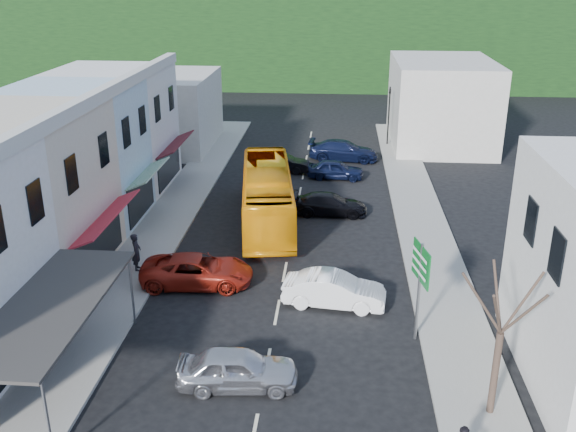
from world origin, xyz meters
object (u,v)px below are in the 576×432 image
Objects in this scene: car_white at (334,291)px; pedestrian_left at (136,254)px; traffic_signal at (389,117)px; direction_sign at (419,292)px; bus at (267,197)px; street_tree at (500,333)px; car_silver at (238,370)px; car_red at (197,271)px.

car_white is 2.59× the size of pedestrian_left.
traffic_signal reaches higher than pedestrian_left.
direction_sign is at bearing -119.87° from pedestrian_left.
bus is 19.53m from street_tree.
bus reaches higher than pedestrian_left.
car_silver is (0.70, -16.12, -0.85)m from bus.
direction_sign is (13.08, -5.09, 1.11)m from pedestrian_left.
street_tree is at bearing -131.38° from pedestrian_left.
car_red is at bearing -113.55° from bus.
traffic_signal is at bearing -16.75° from car_silver.
bus reaches higher than car_white.
car_silver is 0.96× the size of car_red.
car_red is 0.72× the size of street_tree.
direction_sign is at bearing 113.51° from street_tree.
traffic_signal reaches higher than car_silver.
direction_sign is 30.39m from traffic_signal.
direction_sign reaches higher than car_red.
direction_sign is at bearing -120.58° from car_white.
direction_sign is at bearing -66.62° from bus.
street_tree is (11.84, -8.62, 2.50)m from car_red.
car_red is 0.93× the size of traffic_signal.
traffic_signal reaches higher than car_red.
pedestrian_left is 0.40× the size of direction_sign.
bus is 2.33× the size of traffic_signal.
traffic_signal is at bearing 57.97° from bus.
direction_sign is at bearing -65.32° from car_silver.
car_white and car_red have the same top height.
car_silver is at bearing -161.49° from car_red.
bus is 14.45m from direction_sign.
direction_sign is 5.16m from street_tree.
bus is 6.82× the size of pedestrian_left.
car_silver is 7.80m from direction_sign.
car_red is at bearing 17.65° from car_silver.
traffic_signal is at bearing -25.41° from car_red.
car_silver is at bearing -152.76° from pedestrian_left.
pedestrian_left is 0.34× the size of traffic_signal.
car_silver is 9.12m from street_tree.
street_tree reaches higher than car_red.
street_tree is at bearing 108.16° from traffic_signal.
bus is at bearing -19.52° from car_red.
pedestrian_left reaches higher than car_white.
car_white is 1.04× the size of direction_sign.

